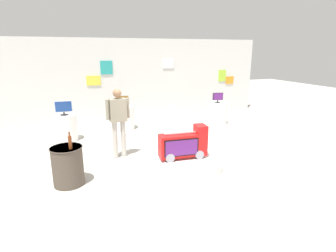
# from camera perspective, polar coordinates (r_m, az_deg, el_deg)

# --- Properties ---
(ground_plane) EXTENTS (30.00, 30.00, 0.00)m
(ground_plane) POSITION_cam_1_polar(r_m,az_deg,el_deg) (6.26, 3.19, -8.10)
(ground_plane) COLOR #B2ADA3
(back_wall_display) EXTENTS (10.22, 0.13, 2.91)m
(back_wall_display) POSITION_cam_1_polar(r_m,az_deg,el_deg) (10.34, -7.23, 9.58)
(back_wall_display) COLOR silver
(back_wall_display) RESTS_ON ground
(main_display_pedestal) EXTENTS (1.71, 1.71, 0.24)m
(main_display_pedestal) POSITION_cam_1_polar(r_m,az_deg,el_deg) (6.07, 3.03, -7.66)
(main_display_pedestal) COLOR white
(main_display_pedestal) RESTS_ON ground
(novelty_firetruck_tv) EXTENTS (1.05, 0.44, 0.71)m
(novelty_firetruck_tv) POSITION_cam_1_polar(r_m,az_deg,el_deg) (5.92, 3.30, -4.00)
(novelty_firetruck_tv) COLOR gray
(novelty_firetruck_tv) RESTS_ON main_display_pedestal
(display_pedestal_left_rear) EXTENTS (0.65, 0.65, 0.75)m
(display_pedestal_left_rear) POSITION_cam_1_polar(r_m,az_deg,el_deg) (8.31, -20.52, -0.36)
(display_pedestal_left_rear) COLOR white
(display_pedestal_left_rear) RESTS_ON ground
(tv_on_left_rear) EXTENTS (0.47, 0.22, 0.40)m
(tv_on_left_rear) POSITION_cam_1_polar(r_m,az_deg,el_deg) (8.18, -20.90, 3.60)
(tv_on_left_rear) COLOR black
(tv_on_left_rear) RESTS_ON display_pedestal_left_rear
(display_pedestal_center_rear) EXTENTS (0.75, 0.75, 0.75)m
(display_pedestal_center_rear) POSITION_cam_1_polar(r_m,az_deg,el_deg) (9.04, -9.40, 1.65)
(display_pedestal_center_rear) COLOR white
(display_pedestal_center_rear) RESTS_ON ground
(tv_on_center_rear) EXTENTS (0.44, 0.19, 0.37)m
(tv_on_center_rear) POSITION_cam_1_polar(r_m,az_deg,el_deg) (8.92, -9.55, 5.21)
(tv_on_center_rear) COLOR black
(tv_on_center_rear) RESTS_ON display_pedestal_center_rear
(display_pedestal_right_rear) EXTENTS (0.71, 0.71, 0.75)m
(display_pedestal_right_rear) POSITION_cam_1_polar(r_m,az_deg,el_deg) (9.77, 10.15, 2.66)
(display_pedestal_right_rear) COLOR white
(display_pedestal_right_rear) RESTS_ON ground
(tv_on_right_rear) EXTENTS (0.36, 0.18, 0.34)m
(tv_on_right_rear) POSITION_cam_1_polar(r_m,az_deg,el_deg) (9.66, 10.33, 5.89)
(tv_on_right_rear) COLOR black
(tv_on_right_rear) RESTS_ON display_pedestal_right_rear
(side_table_round) EXTENTS (0.60, 0.60, 0.76)m
(side_table_round) POSITION_cam_1_polar(r_m,az_deg,el_deg) (5.59, -20.11, -7.73)
(side_table_round) COLOR #4C4238
(side_table_round) RESTS_ON ground
(bottle_on_side_table) EXTENTS (0.07, 0.07, 0.32)m
(bottle_on_side_table) POSITION_cam_1_polar(r_m,az_deg,el_deg) (5.31, -19.70, -3.15)
(bottle_on_side_table) COLOR brown
(bottle_on_side_table) RESTS_ON side_table_round
(shopper_browsing_near_truck) EXTENTS (0.56, 0.24, 1.66)m
(shopper_browsing_near_truck) POSITION_cam_1_polar(r_m,az_deg,el_deg) (6.50, -10.31, 1.65)
(shopper_browsing_near_truck) COLOR #B2ADA3
(shopper_browsing_near_truck) RESTS_ON ground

